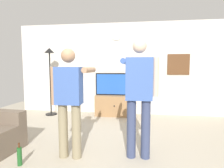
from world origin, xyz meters
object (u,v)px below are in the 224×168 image
television (115,84)px  person_standing_nearer_lamp (69,97)px  framed_picture (178,64)px  floor_lamp (50,67)px  wall_clock (116,35)px  person_standing_nearer_couch (139,92)px  tv_stand (115,105)px  beverage_bottle (20,156)px

television → person_standing_nearer_lamp: 2.60m
framed_picture → person_standing_nearer_lamp: size_ratio=0.36×
television → floor_lamp: floor_lamp is taller
wall_clock → person_standing_nearer_couch: 3.05m
floor_lamp → wall_clock: bearing=13.5°
television → framed_picture: size_ratio=1.87×
wall_clock → floor_lamp: bearing=-166.5°
tv_stand → television: 0.62m
wall_clock → floor_lamp: size_ratio=0.16×
floor_lamp → television: bearing=6.3°
television → floor_lamp: bearing=-173.7°
television → beverage_bottle: 3.18m
wall_clock → person_standing_nearer_couch: bearing=-76.1°
person_standing_nearer_lamp → person_standing_nearer_couch: size_ratio=0.92×
television → floor_lamp: (-1.88, -0.21, 0.48)m
framed_picture → beverage_bottle: size_ratio=1.84×
person_standing_nearer_couch → beverage_bottle: size_ratio=5.47×
framed_picture → floor_lamp: size_ratio=0.31×
tv_stand → television: bearing=90.0°
person_standing_nearer_lamp → beverage_bottle: (-0.63, -0.34, -0.81)m
television → framed_picture: framed_picture is taller
floor_lamp → beverage_bottle: 3.11m
tv_stand → television: television is taller
tv_stand → person_standing_nearer_couch: bearing=-74.4°
framed_picture → beverage_bottle: (-2.79, -3.17, -1.34)m
person_standing_nearer_couch → wall_clock: bearing=103.9°
tv_stand → wall_clock: bearing=90.0°
television → person_standing_nearer_lamp: bearing=-98.5°
tv_stand → floor_lamp: (-1.88, -0.16, 1.10)m
television → wall_clock: wall_clock is taller
floor_lamp → beverage_bottle: size_ratio=5.86×
wall_clock → person_standing_nearer_lamp: wall_clock is taller
framed_picture → person_standing_nearer_couch: bearing=-112.6°
television → beverage_bottle: size_ratio=3.44×
person_standing_nearer_lamp → person_standing_nearer_couch: 1.06m
wall_clock → framed_picture: size_ratio=0.50×
tv_stand → beverage_bottle: 3.05m
wall_clock → framed_picture: bearing=0.2°
television → framed_picture: (1.78, 0.25, 0.57)m
person_standing_nearer_lamp → beverage_bottle: bearing=-151.4°
beverage_bottle → framed_picture: bearing=48.6°
wall_clock → floor_lamp: (-1.88, -0.45, -0.95)m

